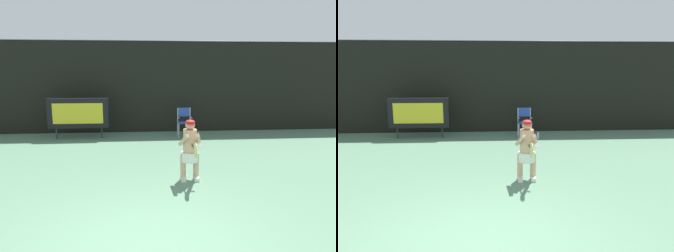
% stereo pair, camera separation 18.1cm
% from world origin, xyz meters
% --- Properties ---
extents(backdrop_screen, '(18.00, 0.12, 3.66)m').
position_xyz_m(backdrop_screen, '(0.00, 8.50, 1.81)').
color(backdrop_screen, black).
rests_on(backdrop_screen, ground).
extents(scoreboard, '(2.20, 0.21, 1.50)m').
position_xyz_m(scoreboard, '(-2.42, 7.41, 0.95)').
color(scoreboard, black).
rests_on(scoreboard, ground).
extents(umpire_chair, '(0.52, 0.44, 1.08)m').
position_xyz_m(umpire_chair, '(1.51, 7.55, 0.62)').
color(umpire_chair, '#B7B7BC').
rests_on(umpire_chair, ground).
extents(water_bottle, '(0.07, 0.07, 0.27)m').
position_xyz_m(water_bottle, '(1.96, 7.04, 0.12)').
color(water_bottle, silver).
rests_on(water_bottle, ground).
extents(tennis_player, '(0.53, 0.60, 1.41)m').
position_xyz_m(tennis_player, '(1.00, 2.83, 0.75)').
color(tennis_player, white).
rests_on(tennis_player, ground).
extents(tennis_racket, '(0.03, 0.60, 0.31)m').
position_xyz_m(tennis_racket, '(1.03, 2.27, 0.87)').
color(tennis_racket, black).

